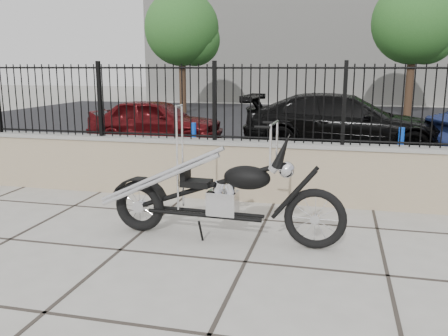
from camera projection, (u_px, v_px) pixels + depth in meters
name	position (u px, v px, depth m)	size (l,w,h in m)	color
ground_plane	(245.00, 262.00, 5.23)	(90.00, 90.00, 0.00)	#99968E
parking_lot	(312.00, 127.00, 17.12)	(30.00, 30.00, 0.00)	black
retaining_wall	(276.00, 172.00, 7.51)	(14.00, 0.36, 0.96)	gray
iron_fence	(277.00, 104.00, 7.29)	(14.00, 0.08, 1.20)	black
background_building	(327.00, 36.00, 29.59)	(22.00, 6.00, 8.00)	beige
chopper_motorcycle	(218.00, 173.00, 5.77)	(2.82, 0.50, 1.69)	black
car_red	(156.00, 121.00, 13.18)	(1.50, 3.73, 1.27)	#480A0D
car_black	(344.00, 123.00, 11.91)	(2.05, 5.04, 1.46)	black
bollard_a	(194.00, 144.00, 10.45)	(0.11, 0.11, 0.92)	blue
bollard_b	(400.00, 151.00, 9.38)	(0.11, 0.11, 0.95)	blue
tree_left	(182.00, 25.00, 21.39)	(3.37, 3.37, 5.68)	#382619
tree_right	(415.00, 18.00, 19.45)	(3.46, 3.46, 5.84)	#382619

